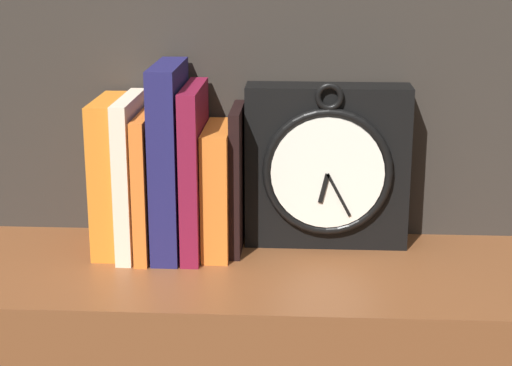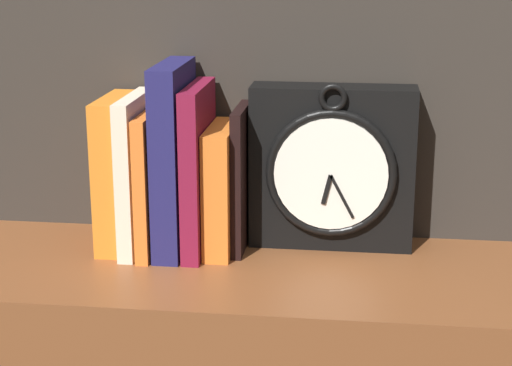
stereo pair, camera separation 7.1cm
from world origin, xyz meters
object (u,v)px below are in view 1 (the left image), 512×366
at_px(clock, 327,166).
at_px(book_slot2_orange, 148,182).
at_px(book_slot1_cream, 131,175).
at_px(book_slot0_orange, 111,175).
at_px(book_slot4_maroon, 195,170).
at_px(book_slot3_navy, 170,160).
at_px(book_slot5_orange, 218,189).
at_px(book_slot6_black, 237,179).

distance_m(clock, book_slot2_orange, 0.25).
bearing_deg(book_slot1_cream, book_slot2_orange, -3.75).
height_order(book_slot0_orange, book_slot4_maroon, book_slot4_maroon).
height_order(clock, book_slot4_maroon, clock).
bearing_deg(book_slot3_navy, book_slot5_orange, 6.33).
relative_size(book_slot0_orange, book_slot2_orange, 1.08).
distance_m(book_slot0_orange, book_slot5_orange, 0.15).
relative_size(book_slot2_orange, book_slot3_navy, 0.75).
distance_m(book_slot0_orange, book_slot6_black, 0.17).
distance_m(book_slot1_cream, book_slot6_black, 0.15).
relative_size(clock, book_slot3_navy, 0.91).
height_order(book_slot3_navy, book_slot5_orange, book_slot3_navy).
distance_m(book_slot3_navy, book_slot4_maroon, 0.04).
height_order(book_slot4_maroon, book_slot6_black, book_slot4_maroon).
bearing_deg(book_slot1_cream, book_slot4_maroon, 0.10).
distance_m(book_slot5_orange, book_slot6_black, 0.03).
bearing_deg(book_slot1_cream, book_slot6_black, 6.39).
bearing_deg(book_slot2_orange, book_slot4_maroon, 1.50).
height_order(book_slot0_orange, book_slot1_cream, book_slot1_cream).
distance_m(book_slot3_navy, book_slot6_black, 0.10).
bearing_deg(book_slot4_maroon, book_slot5_orange, 12.67).
bearing_deg(book_slot0_orange, book_slot2_orange, -9.49).
bearing_deg(book_slot5_orange, book_slot0_orange, -179.98).
bearing_deg(book_slot6_black, book_slot5_orange, -160.64).
height_order(book_slot1_cream, book_slot6_black, book_slot1_cream).
bearing_deg(book_slot3_navy, clock, 9.92).
bearing_deg(book_slot6_black, book_slot2_orange, -171.68).
xyz_separation_m(book_slot1_cream, book_slot4_maroon, (0.09, 0.00, 0.01)).
xyz_separation_m(book_slot1_cream, book_slot2_orange, (0.02, -0.00, -0.01)).
relative_size(clock, book_slot1_cream, 1.10).
distance_m(book_slot2_orange, book_slot5_orange, 0.10).
bearing_deg(book_slot3_navy, book_slot2_orange, -177.12).
distance_m(book_slot1_cream, book_slot4_maroon, 0.09).
relative_size(book_slot4_maroon, book_slot5_orange, 1.33).
height_order(book_slot5_orange, book_slot6_black, book_slot6_black).
relative_size(book_slot1_cream, book_slot6_black, 1.08).
xyz_separation_m(book_slot2_orange, book_slot5_orange, (0.10, 0.01, -0.01)).
bearing_deg(book_slot1_cream, book_slot5_orange, 3.48).
bearing_deg(book_slot6_black, book_slot0_orange, -177.03).
bearing_deg(book_slot2_orange, book_slot1_cream, 176.25).
relative_size(book_slot5_orange, book_slot6_black, 0.87).
distance_m(clock, book_slot6_black, 0.13).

